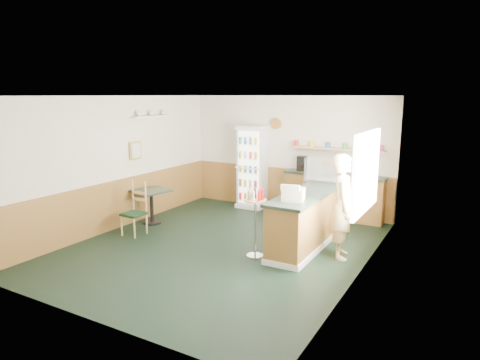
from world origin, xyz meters
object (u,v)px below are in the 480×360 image
Objects in this scene: drinks_fridge at (252,167)px; cafe_chair at (136,206)px; shopkeeper at (343,207)px; condiment_stand at (255,213)px; cash_register at (294,194)px; display_case at (327,170)px; cafe_table at (151,200)px.

drinks_fridge reaches higher than cafe_chair.
drinks_fridge is at bearing 33.76° from shopkeeper.
condiment_stand is 1.09× the size of cafe_chair.
condiment_stand is at bearing -171.01° from cash_register.
condiment_stand is at bearing -61.16° from drinks_fridge.
shopkeeper reaches higher than condiment_stand.
condiment_stand is (1.58, -2.87, -0.23)m from drinks_fridge.
cash_register is (0.00, -1.73, -0.14)m from display_case.
display_case is 0.72× the size of condiment_stand.
cash_register is at bearing 21.63° from condiment_stand.
shopkeeper is (2.87, -2.18, -0.11)m from drinks_fridge.
cash_register is 0.34× the size of cafe_chair.
cafe_table is at bearing 161.05° from cash_register.
display_case is at bearing 33.14° from cafe_chair.
display_case reaches higher than cash_register.
display_case is at bearing 9.77° from shopkeeper.
condiment_stand is 1.47× the size of cafe_table.
cafe_chair is at bearing -72.94° from cafe_table.
shopkeeper is at bearing 11.62° from cafe_chair.
drinks_fridge is 3.14m from cafe_chair.
drinks_fridge is 2.62m from cafe_table.
cash_register is 0.72m from condiment_stand.
cafe_table is at bearing 167.81° from condiment_stand.
cafe_table is 0.71m from cafe_chair.
cash_register is 3.25m from cafe_chair.
drinks_fridge is at bearing 71.40° from cafe_chair.
cafe_table is at bearing -118.62° from drinks_fridge.
shopkeeper reaches higher than cafe_table.
shopkeeper is 1.53× the size of condiment_stand.
cash_register is at bearing 103.99° from shopkeeper.
cash_register is at bearing -6.31° from cafe_table.
cafe_chair is at bearing -109.25° from drinks_fridge.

